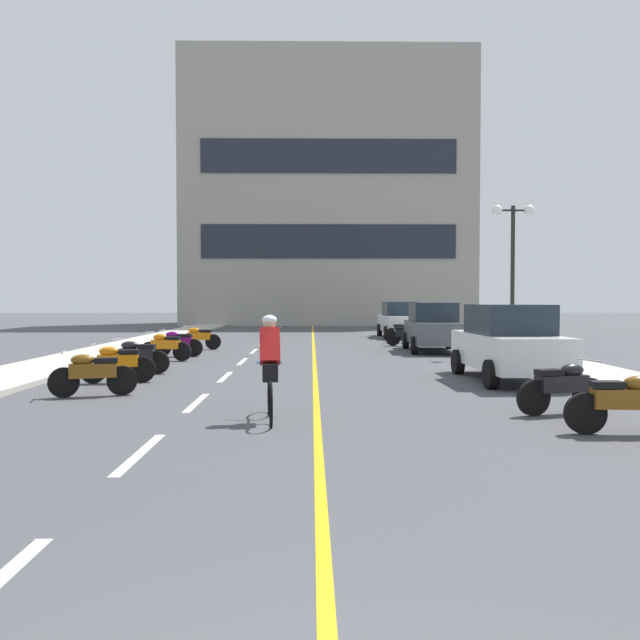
{
  "coord_description": "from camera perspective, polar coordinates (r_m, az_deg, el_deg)",
  "views": [
    {
      "loc": [
        0.16,
        -2.07,
        1.94
      ],
      "look_at": [
        0.46,
        20.42,
        1.22
      ],
      "focal_mm": 36.16,
      "sensor_mm": 36.0,
      "label": 1
    }
  ],
  "objects": [
    {
      "name": "lane_dash_8",
      "position": [
        36.19,
        -4.19,
        -1.24
      ],
      "size": [
        0.14,
        2.2,
        0.01
      ],
      "primitive_type": "cube",
      "color": "silver",
      "rests_on": "ground"
    },
    {
      "name": "lane_dash_10",
      "position": [
        44.17,
        -3.57,
        -0.68
      ],
      "size": [
        0.14,
        2.2,
        0.01
      ],
      "primitive_type": "cube",
      "color": "silver",
      "rests_on": "ground"
    },
    {
      "name": "lane_dash_3",
      "position": [
        16.33,
        -8.39,
        -5.0
      ],
      "size": [
        0.14,
        2.2,
        0.01
      ],
      "primitive_type": "cube",
      "color": "silver",
      "rests_on": "ground"
    },
    {
      "name": "lane_dash_11",
      "position": [
        48.16,
        -3.33,
        -0.48
      ],
      "size": [
        0.14,
        2.2,
        0.01
      ],
      "primitive_type": "cube",
      "color": "silver",
      "rests_on": "ground"
    },
    {
      "name": "motorcycle_10",
      "position": [
        27.07,
        7.67,
        -1.29
      ],
      "size": [
        1.69,
        0.64,
        0.92
      ],
      "color": "black",
      "rests_on": "ground"
    },
    {
      "name": "office_building",
      "position": [
        51.93,
        0.65,
        11.09
      ],
      "size": [
        22.12,
        8.44,
        20.59
      ],
      "color": "#9E998E",
      "rests_on": "ground"
    },
    {
      "name": "motorcycle_12",
      "position": [
        30.54,
        7.41,
        -0.94
      ],
      "size": [
        1.7,
        0.6,
        0.92
      ],
      "color": "black",
      "rests_on": "ground"
    },
    {
      "name": "motorcycle_9",
      "position": [
        25.36,
        -10.68,
        -1.52
      ],
      "size": [
        1.7,
        0.6,
        0.92
      ],
      "color": "black",
      "rests_on": "ground"
    },
    {
      "name": "lane_dash_6",
      "position": [
        28.22,
        -5.16,
        -2.11
      ],
      "size": [
        0.14,
        2.2,
        0.01
      ],
      "primitive_type": "cube",
      "color": "silver",
      "rests_on": "ground"
    },
    {
      "name": "motorcycle_11",
      "position": [
        28.84,
        7.55,
        -1.1
      ],
      "size": [
        1.67,
        0.71,
        0.92
      ],
      "color": "black",
      "rests_on": "ground"
    },
    {
      "name": "motorcycle_5",
      "position": [
        15.67,
        -17.49,
        -3.62
      ],
      "size": [
        1.69,
        0.6,
        0.92
      ],
      "color": "black",
      "rests_on": "ground"
    },
    {
      "name": "curb_left",
      "position": [
        27.16,
        -16.5,
        -2.21
      ],
      "size": [
        2.4,
        72.0,
        0.12
      ],
      "primitive_type": "cube",
      "color": "#B7B2A8",
      "rests_on": "ground"
    },
    {
      "name": "motorcycle_7",
      "position": [
        20.92,
        -13.52,
        -2.24
      ],
      "size": [
        1.68,
        0.65,
        0.92
      ],
      "color": "black",
      "rests_on": "ground"
    },
    {
      "name": "motorcycle_3",
      "position": [
        11.66,
        20.66,
        -5.51
      ],
      "size": [
        1.66,
        0.72,
        0.92
      ],
      "color": "black",
      "rests_on": "ground"
    },
    {
      "name": "motorcycle_8",
      "position": [
        22.38,
        -12.49,
        -1.97
      ],
      "size": [
        1.7,
        0.6,
        0.92
      ],
      "color": "black",
      "rests_on": "ground"
    },
    {
      "name": "street_lamp_mid",
      "position": [
        23.14,
        16.7,
        6.42
      ],
      "size": [
        1.46,
        0.36,
        5.05
      ],
      "color": "black",
      "rests_on": "curb_right"
    },
    {
      "name": "motorcycle_4",
      "position": [
        13.67,
        -19.49,
        -4.44
      ],
      "size": [
        1.66,
        0.72,
        0.92
      ],
      "color": "black",
      "rests_on": "ground"
    },
    {
      "name": "lane_dash_9",
      "position": [
        40.18,
        -3.85,
        -0.93
      ],
      "size": [
        0.14,
        2.2,
        0.01
      ],
      "primitive_type": "cube",
      "color": "silver",
      "rests_on": "ground"
    },
    {
      "name": "centre_line_yellow",
      "position": [
        26.14,
        -0.57,
        -2.42
      ],
      "size": [
        0.12,
        66.0,
        0.01
      ],
      "primitive_type": "cube",
      "color": "gold",
      "rests_on": "ground"
    },
    {
      "name": "motorcycle_2",
      "position": [
        10.27,
        25.41,
        -6.56
      ],
      "size": [
        1.7,
        0.6,
        0.92
      ],
      "color": "black",
      "rests_on": "ground"
    },
    {
      "name": "lane_dash_1",
      "position": [
        8.58,
        -15.64,
        -11.28
      ],
      "size": [
        0.14,
        2.2,
        0.01
      ],
      "primitive_type": "cube",
      "color": "silver",
      "rests_on": "ground"
    },
    {
      "name": "curb_right",
      "position": [
        27.07,
        14.32,
        -2.21
      ],
      "size": [
        2.4,
        72.0,
        0.12
      ],
      "primitive_type": "cube",
      "color": "#B7B2A8",
      "rests_on": "ground"
    },
    {
      "name": "lane_dash_2",
      "position": [
        12.42,
        -10.86,
        -7.17
      ],
      "size": [
        0.14,
        2.2,
        0.01
      ],
      "primitive_type": "cube",
      "color": "silver",
      "rests_on": "ground"
    },
    {
      "name": "cyclist_rider",
      "position": [
        10.34,
        -4.46,
        -4.01
      ],
      "size": [
        0.43,
        1.77,
        1.71
      ],
      "color": "black",
      "rests_on": "ground"
    },
    {
      "name": "lane_dash_7",
      "position": [
        32.2,
        -4.61,
        -1.62
      ],
      "size": [
        0.14,
        2.2,
        0.01
      ],
      "primitive_type": "cube",
      "color": "silver",
      "rests_on": "ground"
    },
    {
      "name": "lane_dash_4",
      "position": [
        20.28,
        -6.89,
        -3.66
      ],
      "size": [
        0.14,
        2.2,
        0.01
      ],
      "primitive_type": "cube",
      "color": "silver",
      "rests_on": "ground"
    },
    {
      "name": "parked_car_far",
      "position": [
        33.12,
        7.05,
        0.05
      ],
      "size": [
        1.98,
        4.23,
        1.82
      ],
      "color": "black",
      "rests_on": "ground"
    },
    {
      "name": "parked_car_mid",
      "position": [
        24.39,
        9.94,
        -0.6
      ],
      "size": [
        2.04,
        4.26,
        1.82
      ],
      "color": "black",
      "rests_on": "ground"
    },
    {
      "name": "ground_plane",
      "position": [
        23.15,
        -1.16,
        -2.97
      ],
      "size": [
        140.0,
        140.0,
        0.0
      ],
      "primitive_type": "plane",
      "color": "#47474C"
    },
    {
      "name": "lane_dash_5",
      "position": [
        24.25,
        -5.88,
        -2.76
      ],
      "size": [
        0.14,
        2.2,
        0.01
      ],
      "primitive_type": "cube",
      "color": "silver",
      "rests_on": "ground"
    },
    {
      "name": "parked_car_near",
      "position": [
        16.0,
        16.32,
        -1.91
      ],
      "size": [
        2.02,
        4.25,
        1.82
      ],
      "color": "black",
      "rests_on": "ground"
    },
    {
      "name": "motorcycle_6",
      "position": [
        17.48,
        -15.91,
        -3.05
      ],
      "size": [
        1.7,
        0.6,
        0.92
      ],
      "color": "black",
      "rests_on": "ground"
    }
  ]
}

